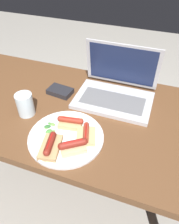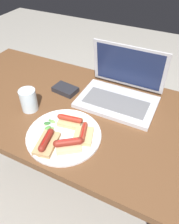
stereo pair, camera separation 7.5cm
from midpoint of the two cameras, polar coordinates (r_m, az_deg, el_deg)
The scene contains 11 objects.
ground_plane at distance 1.56m, azimuth -4.86°, elevation -19.13°, with size 6.00×6.00×0.00m, color #9E998E.
desk at distance 1.07m, azimuth -6.70°, elevation -2.61°, with size 1.38×0.68×0.70m.
laptop at distance 1.04m, azimuth 4.84°, elevation 5.70°, with size 0.36×0.27×0.24m.
plate at distance 0.87m, azimuth -8.63°, elevation -6.47°, with size 0.30×0.30×0.02m.
sausage_toast_left at distance 0.90m, azimuth -7.37°, elevation -2.76°, with size 0.11×0.08×0.04m.
sausage_toast_middle at distance 0.81m, azimuth -7.03°, elevation -8.92°, with size 0.11×0.10×0.05m.
sausage_toast_right at distance 0.83m, azimuth -12.81°, elevation -8.69°, with size 0.09×0.13×0.05m.
sausage_toast_extra at distance 0.84m, azimuth -3.46°, elevation -6.07°, with size 0.10×0.11×0.04m.
salad_pile at distance 0.91m, azimuth -12.77°, elevation -4.21°, with size 0.06×0.07×0.01m.
drinking_glass at distance 0.99m, azimuth -18.57°, elevation 1.81°, with size 0.07×0.07×0.10m.
external_drive at distance 1.10m, azimuth -9.63°, elevation 5.32°, with size 0.13×0.09×0.03m.
Camera 1 is at (0.34, -0.69, 1.35)m, focal length 35.00 mm.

